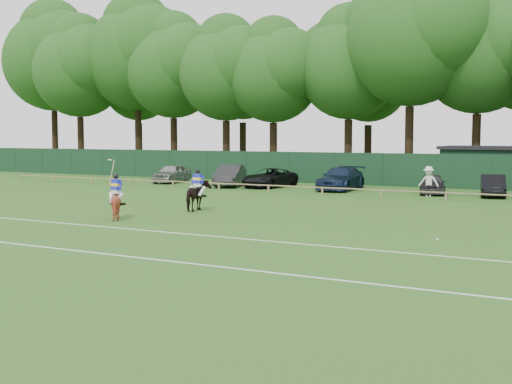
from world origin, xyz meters
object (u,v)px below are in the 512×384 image
Objects in this scene: horse_dark at (198,196)px; estate_black at (493,186)px; spectator_left at (429,181)px; polo_ball at (437,240)px; sedan_grey at (230,176)px; sedan_navy at (341,179)px; utility_shed at (501,167)px; sedan_silver at (172,173)px; suv_black at (270,178)px; horse_chestnut at (116,203)px; hatch_grey at (432,184)px.

horse_dark is 19.61m from estate_black.
spectator_left is 18.56m from polo_ball.
spectator_left is at bearing -24.76° from sedan_grey.
sedan_navy is 1.34× the size of estate_black.
estate_black is 8.30m from utility_shed.
polo_ball is (26.70, -19.87, -0.72)m from sedan_silver.
suv_black reaches higher than estate_black.
horse_chestnut reaches higher than estate_black.
spectator_left is at bearing -14.64° from sedan_silver.
estate_black is at bearing -116.67° from horse_chestnut.
sedan_navy is (1.31, 15.87, 0.03)m from horse_dark.
horse_dark reaches higher than suv_black.
suv_black is at bearing -11.10° from sedan_silver.
horse_dark is 0.22× the size of utility_shed.
horse_dark is 13.84m from polo_ball.
sedan_grey is 1.18× the size of estate_black.
spectator_left reaches higher than sedan_grey.
horse_chestnut is at bearing -121.41° from spectator_left.
sedan_navy reaches higher than horse_chestnut.
suv_black is 17.07m from utility_shed.
horse_dark is 20.89m from sedan_silver.
hatch_grey is at bearing -127.56° from horse_dark.
utility_shed is (17.90, 9.06, 0.73)m from sedan_grey.
sedan_navy is at bearing 161.85° from hatch_grey.
sedan_grey is at bearing -67.67° from horse_chestnut.
polo_ball is at bearing -90.74° from hatch_grey.
sedan_silver is 1.07× the size of estate_black.
spectator_left is at bearing 106.33° from polo_ball.
horse_dark is at bearing -84.88° from sedan_grey.
horse_chestnut reaches higher than hatch_grey.
suv_black is 55.69× the size of polo_ball.
estate_black is at bearing -137.36° from horse_dark.
horse_dark is at bearing -138.48° from estate_black.
suv_black is (-3.00, 20.44, -0.06)m from horse_chestnut.
hatch_grey is 20.31m from polo_ball.
polo_ball is (5.47, -19.55, -0.63)m from hatch_grey.
hatch_grey is at bearing 169.94° from estate_black.
sedan_silver is 6.24m from sedan_grey.
polo_ball is 0.01× the size of utility_shed.
horse_chestnut is 20.62m from sedan_grey.
sedan_navy is at bearing 6.84° from suv_black.
suv_black is 5.58m from sedan_navy.
horse_dark is 16.07m from spectator_left.
sedan_grey is 8.65m from sedan_navy.
spectator_left reaches higher than estate_black.
sedan_navy is 62.05× the size of polo_ball.
sedan_silver is at bearing 162.79° from hatch_grey.
hatch_grey is at bearing -9.98° from sedan_silver.
utility_shed is (-2.65, 27.89, 1.49)m from polo_ball.
horse_chestnut is at bearing -68.71° from sedan_silver.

